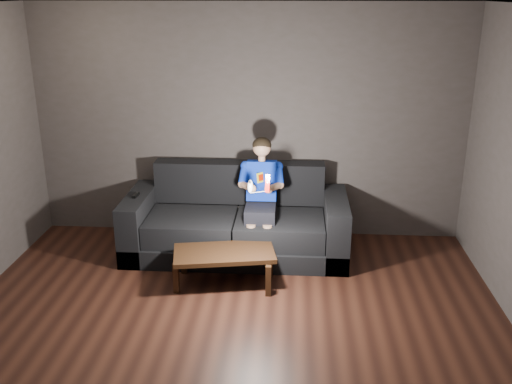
{
  "coord_description": "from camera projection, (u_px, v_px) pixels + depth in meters",
  "views": [
    {
      "loc": [
        0.53,
        -3.95,
        2.8
      ],
      "look_at": [
        0.15,
        1.55,
        0.85
      ],
      "focal_mm": 40.0,
      "sensor_mm": 36.0,
      "label": 1
    }
  ],
  "objects": [
    {
      "name": "child",
      "position": [
        261.0,
        188.0,
        6.16
      ],
      "size": [
        0.49,
        0.6,
        1.2
      ],
      "color": "black",
      "rests_on": "sofa"
    },
    {
      "name": "ceiling",
      "position": [
        218.0,
        7.0,
        3.78
      ],
      "size": [
        5.0,
        5.0,
        0.02
      ],
      "primitive_type": "cube",
      "color": "beige",
      "rests_on": "back_wall"
    },
    {
      "name": "wii_remote_black",
      "position": [
        136.0,
        195.0,
        6.26
      ],
      "size": [
        0.05,
        0.15,
        0.03
      ],
      "color": "black",
      "rests_on": "sofa"
    },
    {
      "name": "floor",
      "position": [
        225.0,
        352.0,
        4.68
      ],
      "size": [
        5.0,
        5.0,
        0.0
      ],
      "primitive_type": "plane",
      "color": "black",
      "rests_on": "ground"
    },
    {
      "name": "nunchuk_white",
      "position": [
        250.0,
        186.0,
        5.67
      ],
      "size": [
        0.06,
        0.08,
        0.14
      ],
      "color": "white",
      "rests_on": "child"
    },
    {
      "name": "sofa",
      "position": [
        237.0,
        226.0,
        6.4
      ],
      "size": [
        2.44,
        1.05,
        0.94
      ],
      "color": "black",
      "rests_on": "floor"
    },
    {
      "name": "wii_remote_red",
      "position": [
        268.0,
        183.0,
        5.65
      ],
      "size": [
        0.05,
        0.07,
        0.18
      ],
      "color": "red",
      "rests_on": "child"
    },
    {
      "name": "back_wall",
      "position": [
        249.0,
        124.0,
        6.58
      ],
      "size": [
        5.0,
        0.04,
        2.7
      ],
      "primitive_type": "cube",
      "color": "#3D3734",
      "rests_on": "ground"
    },
    {
      "name": "coffee_table",
      "position": [
        224.0,
        256.0,
        5.67
      ],
      "size": [
        1.07,
        0.67,
        0.36
      ],
      "color": "black",
      "rests_on": "floor"
    }
  ]
}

